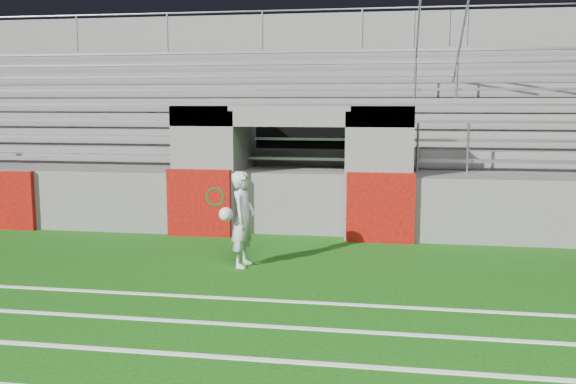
# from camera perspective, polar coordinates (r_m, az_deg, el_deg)

# --- Properties ---
(ground) EXTENTS (90.00, 90.00, 0.00)m
(ground) POSITION_cam_1_polar(r_m,az_deg,el_deg) (9.84, -2.92, -7.77)
(ground) COLOR #12490C
(ground) RESTS_ON ground
(stadium_structure) EXTENTS (26.00, 8.48, 5.42)m
(stadium_structure) POSITION_cam_1_polar(r_m,az_deg,el_deg) (17.38, 2.75, 4.08)
(stadium_structure) COLOR #595754
(stadium_structure) RESTS_ON ground
(goalkeeper_with_ball) EXTENTS (0.54, 0.70, 1.57)m
(goalkeeper_with_ball) POSITION_cam_1_polar(r_m,az_deg,el_deg) (10.46, -4.04, -2.41)
(goalkeeper_with_ball) COLOR silver
(goalkeeper_with_ball) RESTS_ON ground
(hose_coil) EXTENTS (0.55, 0.14, 0.56)m
(hose_coil) POSITION_cam_1_polar(r_m,az_deg,el_deg) (12.82, -6.40, -0.65)
(hose_coil) COLOR #0D451C
(hose_coil) RESTS_ON ground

